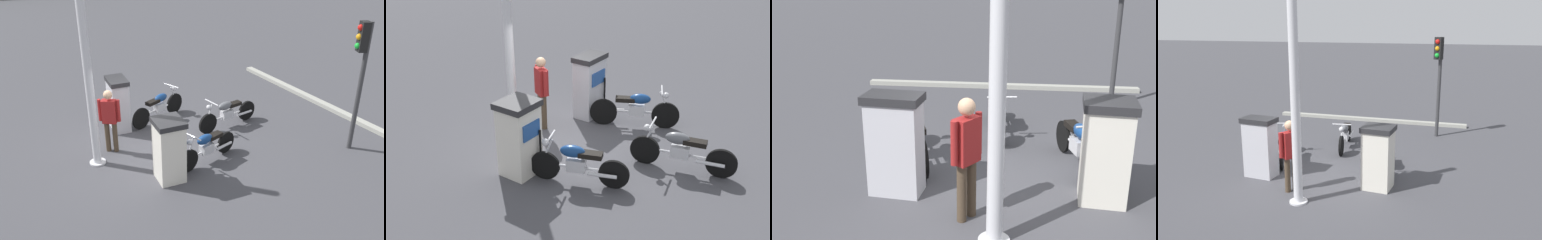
{
  "view_description": "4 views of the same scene",
  "coord_description": "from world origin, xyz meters",
  "views": [
    {
      "loc": [
        -4.07,
        -8.9,
        5.53
      ],
      "look_at": [
        0.96,
        -0.54,
        0.82
      ],
      "focal_mm": 39.35,
      "sensor_mm": 36.0,
      "label": 1
    },
    {
      "loc": [
        4.46,
        -8.11,
        4.99
      ],
      "look_at": [
        0.46,
        -0.43,
        0.83
      ],
      "focal_mm": 44.72,
      "sensor_mm": 36.0,
      "label": 2
    },
    {
      "loc": [
        -6.33,
        -0.01,
        3.27
      ],
      "look_at": [
        0.78,
        0.58,
        0.83
      ],
      "focal_mm": 42.61,
      "sensor_mm": 36.0,
      "label": 3
    },
    {
      "loc": [
        -8.92,
        -3.06,
        3.89
      ],
      "look_at": [
        1.52,
        -0.38,
        1.17
      ],
      "focal_mm": 37.09,
      "sensor_mm": 36.0,
      "label": 4
    }
  ],
  "objects": [
    {
      "name": "ground_plane",
      "position": [
        0.0,
        0.0,
        0.0
      ],
      "size": [
        120.0,
        120.0,
        0.0
      ],
      "primitive_type": "plane",
      "color": "#424247"
    },
    {
      "name": "fuel_pump_near",
      "position": [
        -0.23,
        -1.51,
        0.77
      ],
      "size": [
        0.77,
        0.79,
        1.52
      ],
      "color": "silver",
      "rests_on": "ground"
    },
    {
      "name": "fuel_pump_far",
      "position": [
        -0.23,
        1.51,
        0.78
      ],
      "size": [
        0.64,
        0.89,
        1.54
      ],
      "color": "silver",
      "rests_on": "ground"
    },
    {
      "name": "motorcycle_near_pump",
      "position": [
        0.92,
        -1.34,
        0.45
      ],
      "size": [
        1.87,
        0.65,
        0.93
      ],
      "color": "black",
      "rests_on": "ground"
    },
    {
      "name": "motorcycle_far_pump",
      "position": [
        1.0,
        1.44,
        0.47
      ],
      "size": [
        1.98,
        0.84,
        0.96
      ],
      "color": "black",
      "rests_on": "ground"
    },
    {
      "name": "motorcycle_extra",
      "position": [
        2.49,
        0.02,
        0.45
      ],
      "size": [
        2.09,
        0.56,
        0.94
      ],
      "color": "black",
      "rests_on": "ground"
    },
    {
      "name": "attendant_person",
      "position": [
        -0.9,
        0.41,
        0.98
      ],
      "size": [
        0.51,
        0.41,
        1.7
      ],
      "color": "#473828",
      "rests_on": "ground"
    },
    {
      "name": "canopy_support_pole",
      "position": [
        -1.45,
        0.03,
        2.19
      ],
      "size": [
        0.4,
        0.4,
        4.52
      ],
      "color": "silver",
      "rests_on": "ground"
    }
  ]
}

